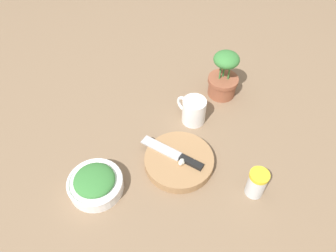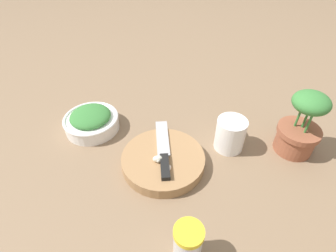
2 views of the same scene
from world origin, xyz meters
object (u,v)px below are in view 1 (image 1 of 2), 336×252
Objects in this scene: coffee_mug at (193,110)px; garlic_cloves at (186,162)px; chef_knife at (176,155)px; herb_bowl at (95,183)px; cutting_board at (179,161)px; spice_jar at (257,183)px; potted_herb at (224,77)px.

garlic_cloves is at bearing -103.37° from coffee_mug.
herb_bowl is at bearing 144.91° from chef_knife.
chef_knife is (-0.01, 0.01, 0.02)m from cutting_board.
coffee_mug is at bearing 115.65° from spice_jar.
spice_jar is (0.20, -0.10, 0.01)m from garlic_cloves.
potted_herb is (0.21, 0.31, 0.05)m from chef_knife.
chef_knife is 2.01× the size of spice_jar.
chef_knife is at bearing 150.30° from spice_jar.
coffee_mug is at bearing 12.70° from chef_knife.
cutting_board is 0.04m from garlic_cloves.
potted_herb reaches higher than coffee_mug.
spice_jar is at bearing -87.48° from potted_herb.
potted_herb reaches higher than spice_jar.
cutting_board is 3.49× the size of garlic_cloves.
spice_jar is at bearing -28.79° from cutting_board.
coffee_mug is 0.19m from potted_herb.
cutting_board is at bearing 15.57° from herb_bowl.
coffee_mug is (0.05, 0.21, 0.01)m from garlic_cloves.
chef_knife is at bearing 131.29° from garlic_cloves.
herb_bowl reaches higher than garlic_cloves.
garlic_cloves is (0.03, -0.03, 0.00)m from chef_knife.
potted_herb reaches higher than chef_knife.
cutting_board is 0.20m from coffee_mug.
chef_knife is 1.16× the size of herb_bowl.
chef_knife reaches higher than cutting_board.
cutting_board is at bearing -109.77° from coffee_mug.
cutting_board is at bearing 129.18° from garlic_cloves.
spice_jar is 0.44m from potted_herb.
potted_herb is (0.18, 0.34, 0.04)m from garlic_cloves.
garlic_cloves is 0.39m from potted_herb.
cutting_board is at bearing 151.21° from spice_jar.
herb_bowl is 0.60m from potted_herb.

